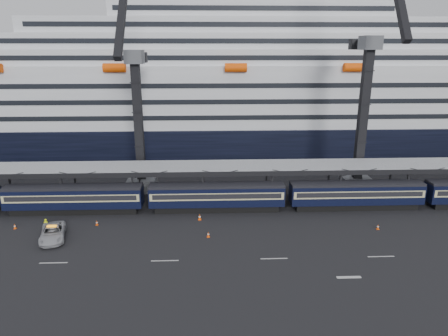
# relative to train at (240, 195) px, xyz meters

# --- Properties ---
(ground) EXTENTS (260.00, 260.00, 0.00)m
(ground) POSITION_rel_train_xyz_m (4.65, -10.00, -2.20)
(ground) COLOR black
(ground) RESTS_ON ground
(lane_markings) EXTENTS (111.00, 4.27, 0.02)m
(lane_markings) POSITION_rel_train_xyz_m (12.80, -15.23, -2.19)
(lane_markings) COLOR beige
(lane_markings) RESTS_ON ground
(train) EXTENTS (133.05, 3.00, 4.05)m
(train) POSITION_rel_train_xyz_m (0.00, 0.00, 0.00)
(train) COLOR black
(train) RESTS_ON ground
(canopy) EXTENTS (130.00, 6.25, 5.53)m
(canopy) POSITION_rel_train_xyz_m (4.65, 4.00, 3.05)
(canopy) COLOR gray
(canopy) RESTS_ON ground
(cruise_ship) EXTENTS (214.09, 28.84, 34.00)m
(cruise_ship) POSITION_rel_train_xyz_m (3.57, 35.99, 10.14)
(cruise_ship) COLOR black
(cruise_ship) RESTS_ON ground
(crane_dark_near) EXTENTS (4.50, 17.75, 35.08)m
(crane_dark_near) POSITION_rel_train_xyz_m (-15.35, 8.59, 9.73)
(crane_dark_near) COLOR #4A4C51
(crane_dark_near) RESTS_ON ground
(crane_dark_mid) EXTENTS (4.50, 18.24, 39.64)m
(crane_dark_mid) POSITION_rel_train_xyz_m (19.65, 7.59, 11.16)
(crane_dark_mid) COLOR #4A4C51
(crane_dark_mid) RESTS_ON ground
(pickup_truck) EXTENTS (4.18, 6.42, 1.64)m
(pickup_truck) POSITION_rel_train_xyz_m (-23.44, -8.30, -1.38)
(pickup_truck) COLOR #A6A7AD
(pickup_truck) RESTS_ON ground
(worker) EXTENTS (0.63, 0.42, 1.68)m
(worker) POSITION_rel_train_xyz_m (-25.08, -6.00, -1.36)
(worker) COLOR #EDFF0D
(worker) RESTS_ON ground
(traffic_cone_a) EXTENTS (0.35, 0.35, 0.69)m
(traffic_cone_a) POSITION_rel_train_xyz_m (-29.44, -5.18, -1.86)
(traffic_cone_a) COLOR #FF5108
(traffic_cone_a) RESTS_ON ground
(traffic_cone_b) EXTENTS (0.34, 0.34, 0.68)m
(traffic_cone_b) POSITION_rel_train_xyz_m (-19.21, -4.47, -1.86)
(traffic_cone_b) COLOR #FF5108
(traffic_cone_b) RESTS_ON ground
(traffic_cone_c) EXTENTS (0.36, 0.36, 0.73)m
(traffic_cone_c) POSITION_rel_train_xyz_m (-4.60, -8.48, -1.84)
(traffic_cone_c) COLOR #FF5108
(traffic_cone_c) RESTS_ON ground
(traffic_cone_d) EXTENTS (0.43, 0.43, 0.86)m
(traffic_cone_d) POSITION_rel_train_xyz_m (-5.76, -3.30, -1.77)
(traffic_cone_d) COLOR #FF5108
(traffic_cone_d) RESTS_ON ground
(traffic_cone_e) EXTENTS (0.35, 0.35, 0.70)m
(traffic_cone_e) POSITION_rel_train_xyz_m (17.12, -7.10, -1.85)
(traffic_cone_e) COLOR #FF5108
(traffic_cone_e) RESTS_ON ground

